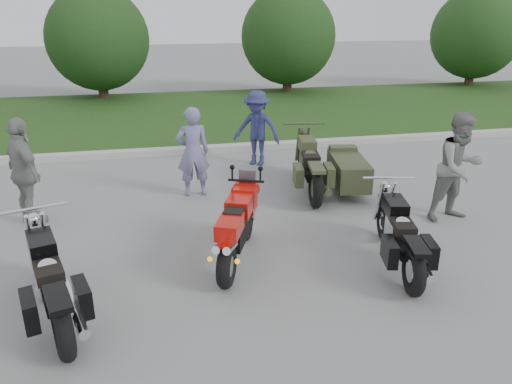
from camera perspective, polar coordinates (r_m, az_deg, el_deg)
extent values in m
plane|color=gray|center=(6.79, 0.34, -9.47)|extent=(80.00, 80.00, 0.00)
cube|color=#B2AFA7|center=(12.26, -5.51, 4.91)|extent=(60.00, 0.30, 0.15)
cube|color=#30531C|center=(16.27, -7.18, 8.81)|extent=(60.00, 8.00, 0.14)
cylinder|color=#3F2B1C|center=(19.52, -17.11, 11.65)|extent=(0.36, 0.36, 1.20)
sphere|color=#193613|center=(19.35, -17.63, 16.32)|extent=(3.60, 3.60, 3.60)
cylinder|color=#3F2B1C|center=(20.12, 3.60, 12.76)|extent=(0.36, 0.36, 1.20)
sphere|color=#193613|center=(19.96, 3.71, 17.31)|extent=(3.60, 3.60, 3.60)
cylinder|color=#3F2B1C|center=(23.50, 23.26, 12.33)|extent=(0.36, 0.36, 1.20)
sphere|color=#193613|center=(23.37, 23.83, 16.19)|extent=(3.60, 3.60, 3.60)
torus|color=black|center=(6.40, -3.39, -8.45)|extent=(0.39, 0.62, 0.59)
torus|color=black|center=(7.62, -1.05, -3.48)|extent=(0.32, 0.58, 0.57)
cube|color=black|center=(6.86, -2.22, -4.17)|extent=(0.56, 0.90, 0.33)
cube|color=#C00F07|center=(6.95, -1.88, -1.49)|extent=(0.50, 0.61, 0.25)
cube|color=#C00F07|center=(6.38, -3.04, -4.00)|extent=(0.46, 0.59, 0.21)
cube|color=black|center=(6.63, -2.48, -2.30)|extent=(0.35, 0.40, 0.10)
cube|color=#C00F07|center=(7.29, -1.31, -0.72)|extent=(0.44, 0.48, 0.38)
cylinder|color=silver|center=(6.23, -4.16, -6.25)|extent=(0.26, 0.45, 0.21)
cylinder|color=silver|center=(6.20, -2.95, -6.35)|extent=(0.26, 0.45, 0.21)
torus|color=black|center=(5.57, -21.21, -14.41)|extent=(0.37, 0.71, 0.69)
torus|color=black|center=(7.02, -23.29, -7.25)|extent=(0.31, 0.65, 0.64)
cube|color=black|center=(6.24, -22.50, -9.70)|extent=(0.57, 1.22, 0.14)
cube|color=silver|center=(6.20, -22.60, -9.06)|extent=(0.42, 0.52, 0.35)
cube|color=black|center=(6.34, -23.31, -5.59)|extent=(0.43, 0.61, 0.22)
cube|color=black|center=(5.98, -22.65, -8.20)|extent=(0.42, 0.56, 0.12)
cube|color=black|center=(5.38, -21.72, -11.23)|extent=(0.38, 0.59, 0.06)
cylinder|color=silver|center=(6.02, -20.12, -12.10)|extent=(0.42, 1.09, 0.10)
torus|color=black|center=(6.52, 17.59, -8.63)|extent=(0.29, 0.67, 0.65)
torus|color=black|center=(7.88, 14.43, -3.17)|extent=(0.24, 0.62, 0.61)
cube|color=black|center=(7.16, 15.92, -5.02)|extent=(0.44, 1.16, 0.13)
cube|color=silver|center=(7.12, 15.98, -4.47)|extent=(0.37, 0.48, 0.33)
cube|color=black|center=(7.27, 15.62, -1.61)|extent=(0.37, 0.57, 0.21)
cube|color=black|center=(6.93, 16.41, -3.69)|extent=(0.36, 0.52, 0.11)
cube|color=black|center=(6.37, 17.92, -5.93)|extent=(0.31, 0.56, 0.06)
cylinder|color=silver|center=(6.98, 17.86, -7.17)|extent=(0.31, 1.04, 0.10)
torus|color=black|center=(8.83, 6.85, 0.41)|extent=(0.29, 0.75, 0.73)
torus|color=black|center=(10.49, 5.34, 3.67)|extent=(0.23, 0.69, 0.68)
cube|color=black|center=(9.62, 6.05, 2.72)|extent=(0.43, 1.30, 0.15)
cube|color=#3B4226|center=(9.60, 6.07, 3.21)|extent=(0.39, 0.52, 0.37)
cube|color=#3B4226|center=(9.82, 5.86, 5.44)|extent=(0.39, 0.63, 0.23)
cube|color=black|center=(9.39, 6.25, 4.03)|extent=(0.38, 0.57, 0.13)
cube|color=#3B4226|center=(8.71, 6.96, 2.78)|extent=(0.32, 0.62, 0.06)
cylinder|color=#3B4226|center=(9.36, 7.51, 1.15)|extent=(0.29, 1.18, 0.11)
cube|color=#3B4226|center=(9.67, 10.52, 2.44)|extent=(0.80, 1.46, 0.48)
torus|color=black|center=(9.78, 12.00, 1.74)|extent=(0.22, 0.61, 0.60)
imported|color=slate|center=(9.29, -7.22, 4.56)|extent=(0.63, 0.42, 1.69)
imported|color=gray|center=(8.79, 22.21, 2.62)|extent=(0.99, 0.83, 1.81)
imported|color=navy|center=(11.07, 0.10, 7.29)|extent=(1.23, 1.08, 1.65)
imported|color=gray|center=(8.81, -24.94, 2.10)|extent=(0.94, 1.10, 1.77)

